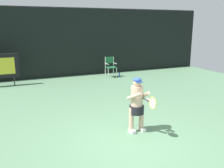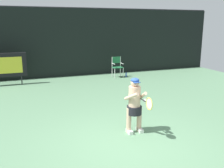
# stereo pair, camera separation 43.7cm
# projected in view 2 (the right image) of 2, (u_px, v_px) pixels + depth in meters

# --- Properties ---
(ground) EXTENTS (18.00, 22.00, 0.03)m
(ground) POSITION_uv_depth(u_px,v_px,m) (131.00, 148.00, 5.83)
(ground) COLOR #5C8562
(backdrop_screen) EXTENTS (18.00, 0.12, 3.66)m
(backdrop_screen) POSITION_uv_depth(u_px,v_px,m) (64.00, 43.00, 13.32)
(backdrop_screen) COLOR black
(backdrop_screen) RESTS_ON ground
(scoreboard) EXTENTS (2.20, 0.21, 1.50)m
(scoreboard) POSITION_uv_depth(u_px,v_px,m) (1.00, 65.00, 11.47)
(scoreboard) COLOR black
(scoreboard) RESTS_ON ground
(umpire_chair) EXTENTS (0.52, 0.44, 1.08)m
(umpire_chair) POSITION_uv_depth(u_px,v_px,m) (117.00, 66.00, 13.43)
(umpire_chair) COLOR white
(umpire_chair) RESTS_ON ground
(water_bottle) EXTENTS (0.07, 0.07, 0.27)m
(water_bottle) POSITION_uv_depth(u_px,v_px,m) (126.00, 75.00, 13.52)
(water_bottle) COLOR blue
(water_bottle) RESTS_ON ground
(tennis_player) EXTENTS (0.54, 0.62, 1.46)m
(tennis_player) POSITION_uv_depth(u_px,v_px,m) (135.00, 103.00, 6.48)
(tennis_player) COLOR white
(tennis_player) RESTS_ON ground
(tennis_racket) EXTENTS (0.03, 0.60, 0.31)m
(tennis_racket) POSITION_uv_depth(u_px,v_px,m) (149.00, 104.00, 6.02)
(tennis_racket) COLOR black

